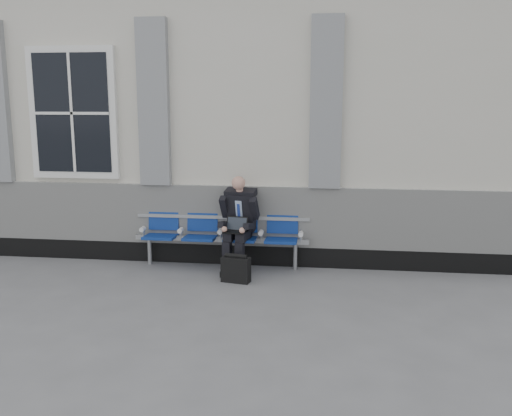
# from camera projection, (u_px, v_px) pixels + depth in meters

# --- Properties ---
(ground) EXTENTS (70.00, 70.00, 0.00)m
(ground) POSITION_uv_depth(u_px,v_px,m) (10.00, 288.00, 7.56)
(ground) COLOR slate
(ground) RESTS_ON ground
(station_building) EXTENTS (14.40, 4.40, 4.49)m
(station_building) POSITION_uv_depth(u_px,v_px,m) (103.00, 111.00, 10.52)
(station_building) COLOR beige
(station_building) RESTS_ON ground
(bench) EXTENTS (2.60, 0.47, 0.91)m
(bench) POSITION_uv_depth(u_px,v_px,m) (221.00, 230.00, 8.42)
(bench) COLOR #9EA0A3
(bench) RESTS_ON ground
(businessman) EXTENTS (0.58, 0.77, 1.38)m
(businessman) POSITION_uv_depth(u_px,v_px,m) (239.00, 219.00, 8.22)
(businessman) COLOR black
(businessman) RESTS_ON ground
(briefcase) EXTENTS (0.41, 0.24, 0.40)m
(briefcase) POSITION_uv_depth(u_px,v_px,m) (236.00, 269.00, 7.77)
(briefcase) COLOR black
(briefcase) RESTS_ON ground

